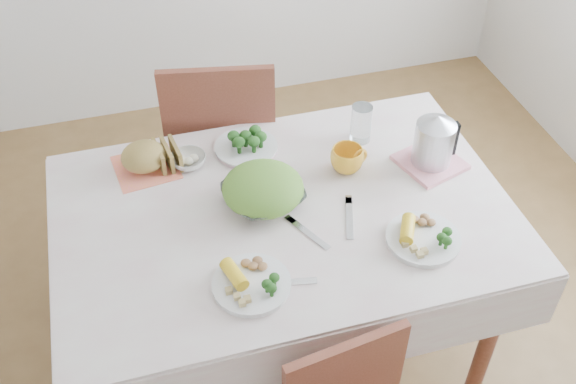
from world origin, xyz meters
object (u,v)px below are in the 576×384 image
object	(u,v)px
dinner_plate_left	(252,284)
yellow_mug	(347,160)
electric_kettle	(435,137)
salad_bowl	(263,196)
chair_far	(223,149)
dining_table	(284,285)
dinner_plate_right	(423,239)

from	to	relation	value
dinner_plate_left	yellow_mug	distance (m)	0.62
dinner_plate_left	electric_kettle	world-z (taller)	electric_kettle
salad_bowl	yellow_mug	size ratio (longest dim) A/B	2.17
chair_far	salad_bowl	size ratio (longest dim) A/B	3.93
salad_bowl	electric_kettle	bearing A→B (deg)	2.99
dinner_plate_left	chair_far	bearing A→B (deg)	83.92
salad_bowl	electric_kettle	world-z (taller)	electric_kettle
dinner_plate_left	yellow_mug	bearing A→B (deg)	43.63
chair_far	dinner_plate_left	xyz separation A→B (m)	(-0.11, -1.02, 0.31)
dining_table	dinner_plate_right	bearing A→B (deg)	-33.78
salad_bowl	electric_kettle	xyz separation A→B (m)	(0.62, 0.03, 0.09)
dining_table	salad_bowl	world-z (taller)	salad_bowl
dining_table	dinner_plate_left	bearing A→B (deg)	-121.85
dining_table	dinner_plate_right	xyz separation A→B (m)	(0.38, -0.26, 0.40)
dining_table	electric_kettle	distance (m)	0.76
salad_bowl	dinner_plate_right	distance (m)	0.54
dining_table	electric_kettle	world-z (taller)	electric_kettle
yellow_mug	electric_kettle	xyz separation A→B (m)	(0.30, -0.05, 0.07)
salad_bowl	dinner_plate_right	bearing A→B (deg)	-35.09
dinner_plate_left	electric_kettle	distance (m)	0.84
salad_bowl	dinner_plate_left	world-z (taller)	salad_bowl
chair_far	dinner_plate_left	bearing A→B (deg)	94.80
dinner_plate_left	dining_table	bearing A→B (deg)	58.15
dinner_plate_left	dinner_plate_right	world-z (taller)	same
salad_bowl	dining_table	bearing A→B (deg)	-42.98
electric_kettle	dinner_plate_left	bearing A→B (deg)	-148.49
dinner_plate_right	electric_kettle	xyz separation A→B (m)	(0.18, 0.34, 0.11)
salad_bowl	electric_kettle	distance (m)	0.63
dinner_plate_left	dinner_plate_right	distance (m)	0.56
dining_table	dinner_plate_left	xyz separation A→B (m)	(-0.18, -0.29, 0.40)
dining_table	dinner_plate_left	distance (m)	0.52
salad_bowl	dinner_plate_right	xyz separation A→B (m)	(0.44, -0.31, -0.02)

